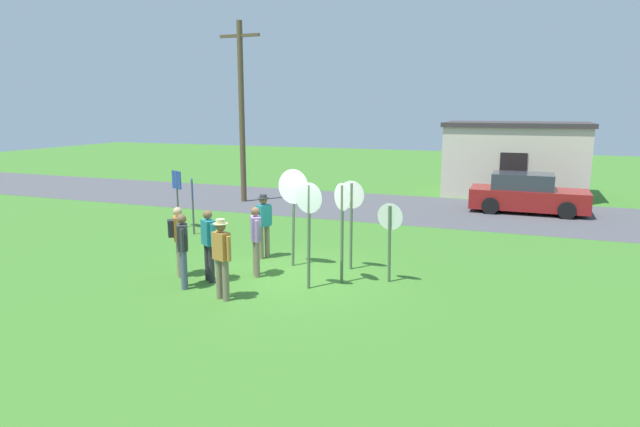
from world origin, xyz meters
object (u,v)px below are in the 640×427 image
(stop_sign_tallest, at_px, (351,210))
(info_panel_middle, at_px, (192,196))
(person_holding_notes, at_px, (209,242))
(person_on_left, at_px, (222,255))
(stop_sign_far_back, at_px, (390,230))
(parked_car_on_street, at_px, (527,195))
(stop_sign_rear_left, at_px, (342,217))
(person_in_teal, at_px, (263,221))
(stop_sign_rear_right, at_px, (309,218))
(info_panel_leftmost, at_px, (177,189))
(utility_pole, at_px, (242,109))
(stop_sign_center_cluster, at_px, (293,199))
(person_in_dark_shirt, at_px, (256,237))
(person_near_signs, at_px, (183,247))
(person_in_blue, at_px, (178,236))

(stop_sign_tallest, xyz_separation_m, info_panel_middle, (-5.87, 1.86, -0.28))
(person_holding_notes, bearing_deg, person_on_left, -46.31)
(stop_sign_far_back, distance_m, person_on_left, 3.84)
(parked_car_on_street, height_order, person_on_left, person_on_left)
(stop_sign_rear_left, distance_m, person_in_teal, 2.98)
(stop_sign_rear_right, bearing_deg, info_panel_leftmost, 146.87)
(utility_pole, distance_m, info_panel_leftmost, 6.06)
(stop_sign_center_cluster, distance_m, person_in_dark_shirt, 1.46)
(stop_sign_rear_right, xyz_separation_m, stop_sign_center_cluster, (-1.04, 1.52, 0.11))
(stop_sign_far_back, bearing_deg, utility_pole, 134.70)
(person_near_signs, bearing_deg, person_in_blue, 131.98)
(stop_sign_rear_right, relative_size, stop_sign_tallest, 1.07)
(stop_sign_rear_right, distance_m, info_panel_leftmost, 7.72)
(utility_pole, relative_size, info_panel_middle, 4.19)
(utility_pole, bearing_deg, info_panel_leftmost, -84.78)
(info_panel_leftmost, bearing_deg, person_holding_notes, -48.15)
(person_in_blue, bearing_deg, person_near_signs, -48.02)
(person_in_teal, xyz_separation_m, person_holding_notes, (-0.26, -2.26, -0.06))
(stop_sign_far_back, relative_size, info_panel_leftmost, 0.97)
(person_near_signs, bearing_deg, parked_car_on_street, 60.09)
(parked_car_on_street, xyz_separation_m, stop_sign_rear_right, (-4.48, -11.37, 0.92))
(parked_car_on_street, xyz_separation_m, person_in_blue, (-7.72, -11.67, 0.29))
(stop_sign_tallest, relative_size, person_on_left, 1.29)
(person_near_signs, bearing_deg, info_panel_leftmost, 126.39)
(stop_sign_rear_left, bearing_deg, info_panel_middle, 153.71)
(stop_sign_rear_left, height_order, stop_sign_tallest, stop_sign_rear_left)
(stop_sign_rear_left, bearing_deg, stop_sign_rear_right, -132.24)
(person_in_blue, bearing_deg, utility_pole, 110.44)
(utility_pole, bearing_deg, stop_sign_tallest, -47.08)
(stop_sign_far_back, bearing_deg, person_in_teal, 167.22)
(person_near_signs, bearing_deg, utility_pole, 112.12)
(stop_sign_center_cluster, relative_size, person_in_blue, 1.47)
(person_on_left, distance_m, person_holding_notes, 1.34)
(stop_sign_rear_left, height_order, info_panel_middle, stop_sign_rear_left)
(stop_sign_tallest, bearing_deg, stop_sign_rear_left, -83.14)
(person_on_left, bearing_deg, info_panel_middle, 129.17)
(person_in_blue, relative_size, person_in_dark_shirt, 1.00)
(stop_sign_tallest, bearing_deg, person_in_blue, -151.06)
(person_in_dark_shirt, bearing_deg, stop_sign_rear_left, 6.62)
(utility_pole, bearing_deg, stop_sign_far_back, -45.30)
(person_on_left, relative_size, info_panel_leftmost, 0.90)
(stop_sign_rear_right, distance_m, person_holding_notes, 2.47)
(person_in_blue, bearing_deg, stop_sign_far_back, 15.78)
(stop_sign_rear_left, height_order, person_in_dark_shirt, stop_sign_rear_left)
(person_on_left, xyz_separation_m, person_holding_notes, (-0.93, 0.97, -0.03))
(person_holding_notes, bearing_deg, info_panel_middle, 127.96)
(person_in_dark_shirt, bearing_deg, person_near_signs, -128.98)
(person_in_blue, height_order, person_in_dark_shirt, same)
(stop_sign_tallest, bearing_deg, person_in_dark_shirt, -145.38)
(stop_sign_rear_right, xyz_separation_m, stop_sign_tallest, (0.43, 1.73, -0.10))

